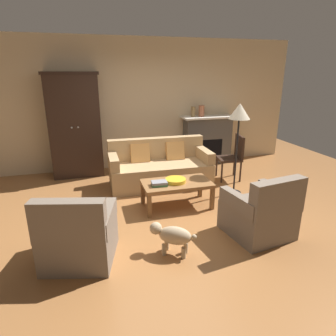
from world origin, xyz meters
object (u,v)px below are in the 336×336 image
Objects in this scene: side_chair_wooden at (233,155)px; dog at (172,235)px; armchair_near_right at (260,214)px; mantel_vase_terracotta at (202,111)px; fireplace at (207,139)px; armchair_near_left at (78,237)px; floor_lamp at (239,117)px; armoire at (75,125)px; couch at (160,168)px; fruit_bowl at (176,180)px; coffee_table at (177,185)px; mantel_vase_bronze at (193,112)px; book_stack at (159,183)px.

side_chair_wooden reaches higher than dog.
armchair_near_right is 1.25m from dog.
fireplace is at bearing 5.69° from mantel_vase_terracotta.
dog is at bearing -116.52° from mantel_vase_terracotta.
floor_lamp is (2.66, 1.32, 1.07)m from armchair_near_left.
mantel_vase_terracotta is at bearing 82.49° from armchair_near_right.
armoire is 1.31× the size of floor_lamp.
couch is at bearing 55.17° from armchair_near_left.
mantel_vase_terracotta is at bearing 49.32° from armchair_near_left.
fruit_bowl is (1.52, -2.04, -0.60)m from armoire.
coffee_table is at bearing -147.83° from side_chair_wooden.
couch is 1.20× the size of floor_lamp.
armchair_near_left is (-2.54, -3.19, -0.92)m from mantel_vase_bronze.
mantel_vase_terracotta reaches higher than book_stack.
couch reaches higher than book_stack.
coffee_table is 0.69× the size of floor_lamp.
dog is at bearing -113.72° from mantel_vase_bronze.
coffee_table is at bearing -7.90° from fruit_bowl.
mantel_vase_bronze is 0.25× the size of armchair_near_left.
book_stack is at bearing 83.51° from dog.
fruit_bowl is 1.52m from floor_lamp.
couch is at bearing -143.29° from fireplace.
couch is 2.60m from armchair_near_left.
coffee_table reaches higher than dog.
armchair_near_right reaches higher than dog.
mantel_vase_terracotta is 4.31m from armchair_near_left.
book_stack is at bearing -166.59° from fruit_bowl.
mantel_vase_bronze is at bearing -177.30° from fireplace.
armchair_near_right is at bearing -108.00° from side_chair_wooden.
armoire is 3.26m from floor_lamp.
side_chair_wooden reaches higher than armchair_near_right.
mantel_vase_bronze reaches higher than couch.
mantel_vase_terracotta reaches higher than fruit_bowl.
floor_lamp reaches higher than mantel_vase_terracotta.
fruit_bowl is at bearing 36.15° from armchair_near_left.
fireplace is 0.65× the size of couch.
coffee_table is 4.43× the size of mantel_vase_terracotta.
mantel_vase_terracotta is 3.87m from dog.
coffee_table is (1.54, -2.04, -0.69)m from armoire.
couch is 2.19× the size of armchair_near_right.
fireplace is 2.99m from armoire.
armchair_near_right is (0.83, -2.20, -0.00)m from couch.
dog is at bearing -108.57° from fruit_bowl.
armchair_near_right is 0.55× the size of floor_lamp.
mantel_vase_bronze is at bearing 93.70° from floor_lamp.
dog is at bearing -175.73° from armchair_near_right.
armchair_near_left is 3.16m from floor_lamp.
book_stack is at bearing 40.24° from armchair_near_left.
armoire is at bearing 108.54° from dog.
fireplace is at bearing 61.19° from dog.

